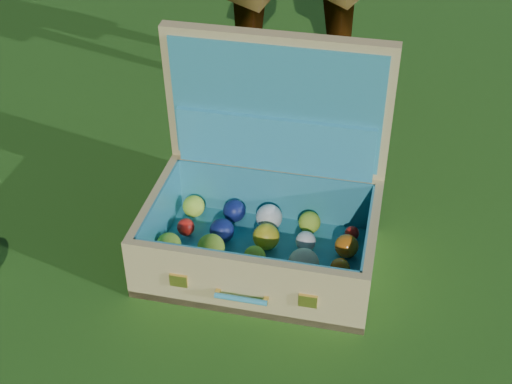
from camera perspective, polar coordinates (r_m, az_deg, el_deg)
name	(u,v)px	position (r m, az deg, el deg)	size (l,w,h in m)	color
ground	(280,250)	(1.75, 1.90, -4.64)	(60.00, 60.00, 0.00)	#215114
suitcase	(265,201)	(1.67, 0.75, -0.70)	(0.63, 0.55, 0.52)	tan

